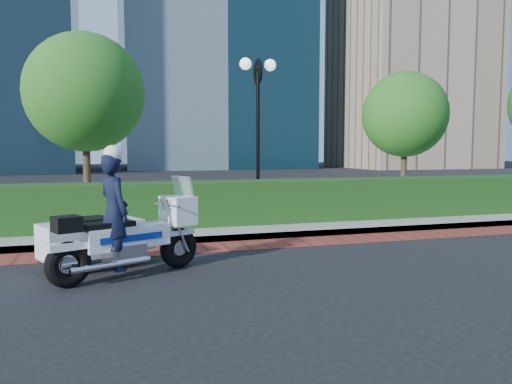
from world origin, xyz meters
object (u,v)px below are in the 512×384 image
object	(u,v)px
tree_b	(85,93)
tree_c	(405,115)
police_motorcycle	(111,230)
lamppost	(258,111)

from	to	relation	value
tree_b	tree_c	bearing A→B (deg)	-0.00
tree_b	police_motorcycle	bearing A→B (deg)	-85.68
lamppost	tree_b	xyz separation A→B (m)	(-4.50, 1.30, 0.48)
lamppost	police_motorcycle	xyz separation A→B (m)	(-4.01, -5.24, -2.28)
lamppost	tree_c	bearing A→B (deg)	13.30
tree_c	police_motorcycle	world-z (taller)	tree_c
tree_b	police_motorcycle	distance (m)	7.12
tree_b	tree_c	world-z (taller)	tree_b
tree_b	police_motorcycle	xyz separation A→B (m)	(0.49, -6.54, -2.76)
tree_b	tree_c	size ratio (longest dim) A/B	1.14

